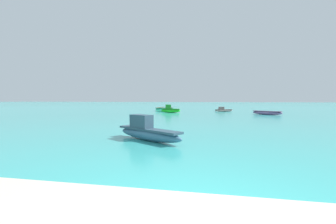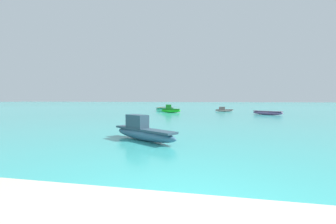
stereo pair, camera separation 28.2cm
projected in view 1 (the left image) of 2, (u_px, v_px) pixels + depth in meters
moored_boat_0 at (147, 131)px, 8.92m from camera, size 3.22×2.37×1.00m
moored_boat_1 at (165, 109)px, 30.46m from camera, size 2.81×3.31×0.53m
moored_boat_2 at (223, 110)px, 29.27m from camera, size 2.40×1.13×0.63m
moored_boat_3 at (267, 113)px, 23.33m from camera, size 2.85×2.21×0.40m
moored_boat_4 at (170, 110)px, 26.91m from camera, size 2.43×1.11×0.98m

